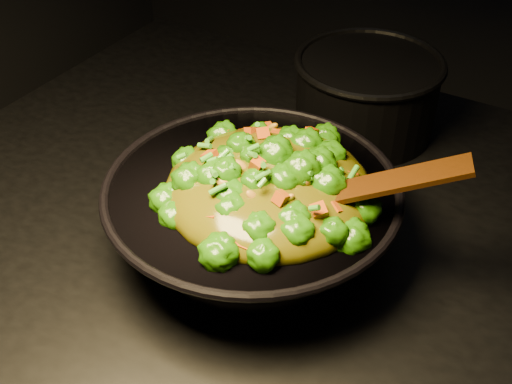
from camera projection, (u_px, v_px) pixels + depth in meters
The scene contains 5 objects.
stovetop at pixel (285, 383), 1.25m from camera, with size 1.20×0.90×0.90m, color black.
wok at pixel (252, 218), 0.87m from camera, with size 0.38×0.38×0.11m, color black, non-canonical shape.
stir_fry at pixel (269, 164), 0.80m from camera, with size 0.27×0.27×0.09m, color #246207, non-canonical shape.
spatula at pixel (361, 188), 0.76m from camera, with size 0.26×0.04×0.01m, color #351507.
back_pot at pixel (366, 95), 1.10m from camera, with size 0.24×0.24×0.14m, color black.
Camera 1 is at (0.33, -0.67, 1.52)m, focal length 45.00 mm.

